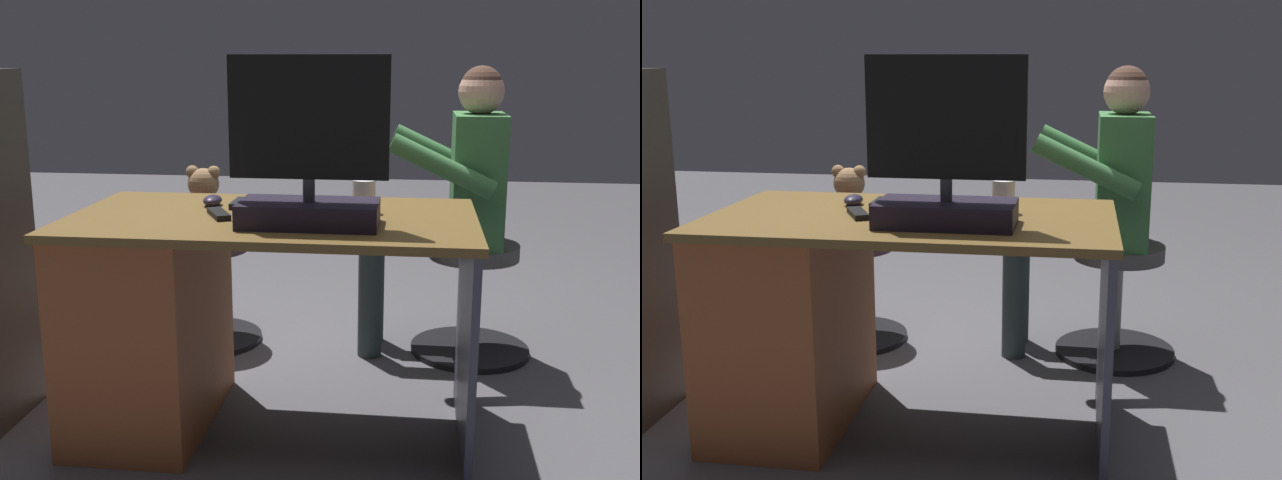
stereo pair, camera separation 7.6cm
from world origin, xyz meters
TOP-DOWN VIEW (x-y plane):
  - ground_plane at (0.00, 0.00)m, footprint 10.00×10.00m
  - desk at (0.33, 0.42)m, footprint 1.28×0.73m
  - monitor at (-0.13, 0.55)m, footprint 0.47×0.21m
  - keyboard at (-0.05, 0.29)m, footprint 0.42×0.14m
  - computer_mouse at (0.23, 0.29)m, footprint 0.06×0.10m
  - cup at (-0.28, 0.34)m, footprint 0.07×0.07m
  - tv_remote at (0.16, 0.47)m, footprint 0.11×0.15m
  - office_chair_teddy at (0.44, -0.35)m, footprint 0.46×0.46m
  - teddy_bear at (0.44, -0.36)m, footprint 0.21×0.21m
  - visitor_chair at (-0.69, -0.34)m, footprint 0.49×0.49m
  - person at (-0.59, -0.34)m, footprint 0.57×0.47m

SIDE VIEW (x-z plane):
  - ground_plane at x=0.00m, z-range 0.00..0.00m
  - visitor_chair at x=-0.69m, z-range 0.02..0.49m
  - office_chair_teddy at x=0.44m, z-range 0.03..0.50m
  - desk at x=0.33m, z-range 0.03..0.75m
  - teddy_bear at x=0.44m, z-range 0.45..0.75m
  - person at x=-0.59m, z-range 0.10..1.27m
  - tv_remote at x=0.16m, z-range 0.72..0.74m
  - keyboard at x=-0.05m, z-range 0.72..0.74m
  - computer_mouse at x=0.23m, z-range 0.72..0.76m
  - cup at x=-0.28m, z-range 0.72..0.83m
  - monitor at x=-0.13m, z-range 0.63..1.12m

